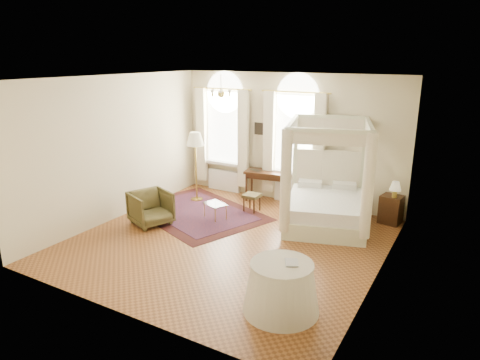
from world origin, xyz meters
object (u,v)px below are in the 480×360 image
at_px(nightstand, 391,209).
at_px(armchair, 151,208).
at_px(stool, 252,197).
at_px(canopy_bed, 326,203).
at_px(writing_desk, 266,175).
at_px(floor_lamp, 195,143).
at_px(side_table, 281,288).
at_px(coffee_table, 215,205).

relative_size(nightstand, armchair, 0.78).
distance_m(stool, armchair, 2.46).
distance_m(canopy_bed, writing_desk, 2.12).
height_order(writing_desk, floor_lamp, floor_lamp).
distance_m(nightstand, side_table, 4.51).
bearing_deg(coffee_table, canopy_bed, 20.38).
height_order(canopy_bed, writing_desk, canopy_bed).
distance_m(armchair, floor_lamp, 2.23).
bearing_deg(canopy_bed, stool, -179.32).
distance_m(nightstand, armchair, 5.47).
bearing_deg(canopy_bed, nightstand, 34.63).
distance_m(nightstand, coffee_table, 4.04).
bearing_deg(floor_lamp, nightstand, 10.29).
bearing_deg(coffee_table, floor_lamp, 142.60).
relative_size(canopy_bed, coffee_table, 3.97).
xyz_separation_m(canopy_bed, writing_desk, (-1.92, 0.87, 0.15)).
bearing_deg(floor_lamp, canopy_bed, -0.04).
distance_m(stool, coffee_table, 1.00).
relative_size(stool, armchair, 0.52).
xyz_separation_m(stool, armchair, (-1.59, -1.87, 0.02)).
relative_size(nightstand, floor_lamp, 0.36).
bearing_deg(writing_desk, floor_lamp, -151.62).
xyz_separation_m(nightstand, side_table, (-0.72, -4.45, 0.06)).
height_order(writing_desk, stool, writing_desk).
xyz_separation_m(armchair, side_table, (4.00, -1.69, 0.00)).
height_order(canopy_bed, nightstand, canopy_bed).
bearing_deg(floor_lamp, side_table, -41.29).
xyz_separation_m(canopy_bed, armchair, (-3.45, -1.90, -0.15)).
xyz_separation_m(writing_desk, coffee_table, (-0.45, -1.76, -0.36)).
xyz_separation_m(floor_lamp, side_table, (4.08, -3.58, -1.17)).
height_order(stool, armchair, armchair).
relative_size(nightstand, coffee_table, 1.01).
relative_size(armchair, floor_lamp, 0.46).
relative_size(writing_desk, side_table, 0.99).
relative_size(canopy_bed, floor_lamp, 1.42).
relative_size(canopy_bed, writing_desk, 2.26).
height_order(stool, floor_lamp, floor_lamp).
bearing_deg(nightstand, armchair, -149.58).
distance_m(canopy_bed, nightstand, 1.55).
bearing_deg(writing_desk, side_table, -61.01).
bearing_deg(stool, canopy_bed, 0.68).
bearing_deg(stool, side_table, -55.95).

